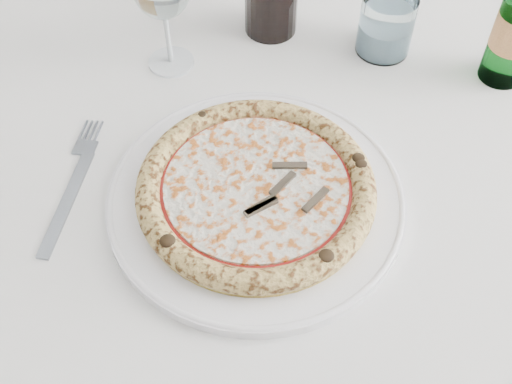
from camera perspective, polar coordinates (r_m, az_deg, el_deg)
floor at (r=1.54m, az=3.47°, el=-9.76°), size 5.00×6.00×0.02m
dining_table at (r=0.87m, az=0.53°, el=0.78°), size 1.50×0.95×0.76m
plate at (r=0.74m, az=-0.00°, el=-0.54°), size 0.34×0.34×0.02m
pizza at (r=0.72m, az=-0.00°, el=0.30°), size 0.27×0.27×0.03m
fork at (r=0.79m, az=-15.99°, el=0.59°), size 0.03×0.22×0.00m
tumbler at (r=0.93m, az=11.44°, el=14.09°), size 0.08×0.08×0.08m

